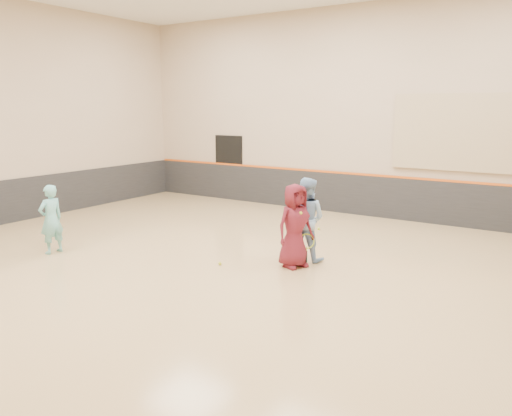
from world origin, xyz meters
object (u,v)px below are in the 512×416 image
Objects in this scene: girl at (51,219)px; instructor at (306,219)px; spare_racket at (303,231)px; young_man at (295,226)px.

girl is 5.51m from instructor.
spare_racket is at bearing 140.22° from girl.
spare_racket is (3.89, 4.39, -0.67)m from girl.
spare_racket is at bearing 47.31° from young_man.
young_man is 2.68m from spare_racket.
instructor is at bearing 119.54° from girl.
girl is 2.13× the size of spare_racket.
girl is at bearing 136.41° from young_man.
young_man is at bearing 114.18° from girl.
spare_racket is (-0.98, 1.83, -0.79)m from instructor.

